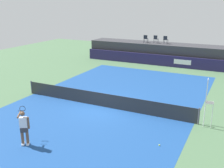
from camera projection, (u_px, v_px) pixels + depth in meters
name	position (u px, v px, depth m)	size (l,w,h in m)	color
ground_plane	(121.00, 94.00, 20.73)	(48.00, 48.00, 0.00)	#4C704C
court_inner	(103.00, 107.00, 18.16)	(12.00, 22.00, 0.00)	#1C478C
sponsor_wall	(161.00, 60.00, 29.56)	(18.00, 0.22, 1.20)	#231E4C
spectator_platform	(165.00, 53.00, 30.96)	(18.00, 2.80, 2.20)	#38383D
spectator_chair_far_left	(146.00, 38.00, 31.18)	(0.46, 0.46, 0.89)	#1E232D
spectator_chair_left	(156.00, 39.00, 30.91)	(0.48, 0.48, 0.89)	#1E232D
spectator_chair_center	(166.00, 39.00, 30.35)	(0.46, 0.46, 0.89)	#1E232D
umpire_chair	(208.00, 99.00, 14.91)	(0.47, 0.47, 2.76)	white
tennis_net	(103.00, 100.00, 18.02)	(12.40, 0.02, 0.95)	#2D2D2D
net_post_near	(32.00, 87.00, 20.63)	(0.10, 0.10, 1.00)	#4C4C51
net_post_far	(199.00, 116.00, 15.40)	(0.10, 0.10, 1.00)	#4C4C51
tennis_player	(24.00, 127.00, 13.06)	(1.09, 1.01, 1.77)	white
tennis_ball	(159.00, 145.00, 13.21)	(0.07, 0.07, 0.07)	#D8EA33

